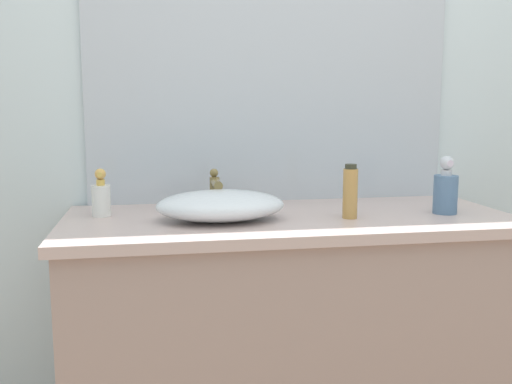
# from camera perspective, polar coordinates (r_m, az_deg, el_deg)

# --- Properties ---
(bathroom_wall_rear) EXTENTS (6.00, 0.06, 2.60)m
(bathroom_wall_rear) POSITION_cam_1_polar(r_m,az_deg,el_deg) (2.13, 3.25, 10.71)
(bathroom_wall_rear) COLOR silver
(bathroom_wall_rear) RESTS_ON ground
(vanity_counter) EXTENTS (1.40, 0.60, 0.88)m
(vanity_counter) POSITION_cam_1_polar(r_m,az_deg,el_deg) (1.94, 3.27, -15.12)
(vanity_counter) COLOR gray
(vanity_counter) RESTS_ON ground
(wall_mirror_panel) EXTENTS (1.29, 0.01, 1.26)m
(wall_mirror_panel) POSITION_cam_1_polar(r_m,az_deg,el_deg) (2.09, 1.55, 16.52)
(wall_mirror_panel) COLOR #B2BCC6
(wall_mirror_panel) RESTS_ON vanity_counter
(sink_basin) EXTENTS (0.38, 0.26, 0.09)m
(sink_basin) POSITION_cam_1_polar(r_m,az_deg,el_deg) (1.72, -3.54, -1.34)
(sink_basin) COLOR silver
(sink_basin) RESTS_ON vanity_counter
(faucet) EXTENTS (0.03, 0.14, 0.14)m
(faucet) POSITION_cam_1_polar(r_m,az_deg,el_deg) (1.86, -4.05, 0.39)
(faucet) COLOR olive
(faucet) RESTS_ON vanity_counter
(soap_dispenser) EXTENTS (0.08, 0.08, 0.18)m
(soap_dispenser) POSITION_cam_1_polar(r_m,az_deg,el_deg) (1.92, 18.28, 0.17)
(soap_dispenser) COLOR slate
(soap_dispenser) RESTS_ON vanity_counter
(lotion_bottle) EXTENTS (0.05, 0.05, 0.17)m
(lotion_bottle) POSITION_cam_1_polar(r_m,az_deg,el_deg) (1.77, 9.32, -0.01)
(lotion_bottle) COLOR #B68846
(lotion_bottle) RESTS_ON vanity_counter
(perfume_bottle) EXTENTS (0.06, 0.06, 0.15)m
(perfume_bottle) POSITION_cam_1_polar(r_m,az_deg,el_deg) (1.85, -15.09, -0.48)
(perfume_bottle) COLOR silver
(perfume_bottle) RESTS_ON vanity_counter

